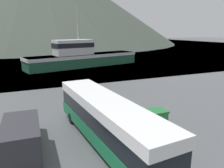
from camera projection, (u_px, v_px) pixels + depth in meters
name	position (u px, v px, depth m)	size (l,w,h in m)	color
water_surface	(29.00, 43.00, 138.53)	(240.00, 240.00, 0.00)	slate
tour_bus	(106.00, 119.00, 14.99)	(3.54, 13.17, 3.25)	#146B3D
delivery_van	(22.00, 135.00, 13.93)	(2.44, 6.42, 2.34)	#2D2D33
fishing_boat	(82.00, 57.00, 47.98)	(26.24, 10.72, 12.71)	#1E5138
storage_bin	(157.00, 117.00, 18.29)	(1.47, 1.44, 1.32)	#287F3D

